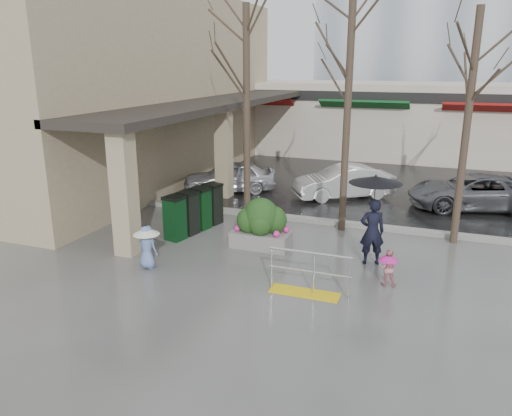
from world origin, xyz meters
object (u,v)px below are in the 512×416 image
Objects in this scene: car_a at (229,176)px; tree_mideast at (473,71)px; woman at (374,211)px; car_c at (474,192)px; tree_west at (246,62)px; child_pink at (388,265)px; child_blue at (147,243)px; planter at (261,224)px; tree_midwest at (350,56)px; news_boxes at (195,211)px; car_b at (343,182)px; handrail at (308,278)px.

tree_mideast is at bearing 42.59° from car_a.
woman reaches higher than car_c.
tree_west is 6.26m from woman.
car_a reaches higher than child_pink.
child_blue is 0.31× the size of car_a.
child_blue is at bearing -18.35° from car_a.
car_a is at bearing 159.39° from tree_mideast.
child_pink is 7.99m from car_c.
tree_west reaches higher than child_blue.
woman is 5.82m from child_blue.
planter is (2.21, 2.43, 0.01)m from child_blue.
news_boxes is (-4.27, -1.73, -4.57)m from tree_midwest.
car_b is at bearing -103.22° from child_blue.
tree_west reaches higher than planter.
handrail is at bearing -55.01° from tree_west.
car_c is at bearing 47.47° from planter.
news_boxes is at bearing -27.41° from woman.
car_a is (-5.40, 8.01, 0.25)m from handrail.
news_boxes is (-1.07, -1.73, -4.42)m from tree_west.
tree_west is 4.09× the size of planter.
car_c is at bearing 46.42° from news_boxes.
handrail is 0.78× the size of news_boxes.
woman is 1.44× the size of planter.
tree_mideast is at bearing -0.00° from tree_midwest.
tree_midwest reaches higher than car_c.
news_boxes reaches higher than child_blue.
car_c is at bearing 80.65° from tree_mideast.
tree_west is at bearing -76.46° from car_c.
tree_west is at bearing 5.60° from car_a.
car_a is at bearing 148.49° from tree_midwest.
woman is 0.98× the size of news_boxes.
woman is (4.44, -2.47, -3.64)m from tree_west.
car_a is 9.23m from car_c.
tree_mideast is 1.43× the size of car_c.
car_c reaches higher than child_pink.
tree_midwest reaches higher than car_b.
child_blue is (-4.05, -4.77, -4.55)m from tree_midwest.
car_c is (9.19, 0.78, 0.00)m from car_a.
car_c is (8.01, 8.76, -0.05)m from child_blue.
car_c is at bearing 57.67° from car_b.
child_pink is at bearing 94.68° from woman.
child_pink is at bearing -64.05° from tree_midwest.
car_c is at bearing 45.24° from tree_midwest.
child_pink is (5.00, -3.70, -4.58)m from tree_west.
woman reaches higher than car_b.
handrail is 0.27× the size of tree_midwest.
news_boxes is (-6.07, 1.97, 0.15)m from child_pink.
handrail is 9.66m from car_a.
car_b is (-0.72, 3.86, -4.60)m from tree_midwest.
child_blue reaches higher than handrail.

